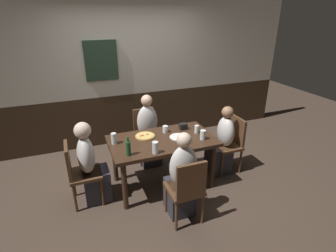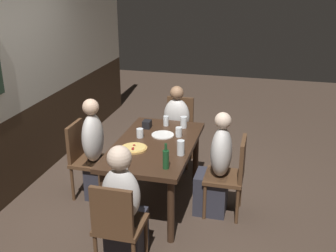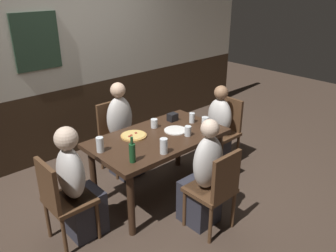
% 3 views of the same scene
% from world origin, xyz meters
% --- Properties ---
extents(ground_plane, '(12.00, 12.00, 0.00)m').
position_xyz_m(ground_plane, '(0.00, 0.00, 0.00)').
color(ground_plane, '#423328').
extents(wall_back, '(6.40, 0.13, 2.60)m').
position_xyz_m(wall_back, '(-0.00, 1.65, 1.30)').
color(wall_back, '#332316').
rests_on(wall_back, ground_plane).
extents(dining_table, '(1.47, 0.83, 0.74)m').
position_xyz_m(dining_table, '(0.00, 0.00, 0.65)').
color(dining_table, '#382316').
rests_on(dining_table, ground_plane).
extents(chair_head_west, '(0.40, 0.40, 0.88)m').
position_xyz_m(chair_head_west, '(-1.15, 0.00, 0.50)').
color(chair_head_west, '#513521').
rests_on(chair_head_west, ground_plane).
extents(chair_mid_far, '(0.40, 0.40, 0.88)m').
position_xyz_m(chair_mid_far, '(0.00, 0.83, 0.50)').
color(chair_mid_far, '#513521').
rests_on(chair_mid_far, ground_plane).
extents(chair_mid_near, '(0.40, 0.40, 0.88)m').
position_xyz_m(chair_mid_near, '(0.00, -0.83, 0.50)').
color(chair_mid_near, '#513521').
rests_on(chair_mid_near, ground_plane).
extents(chair_head_east, '(0.40, 0.40, 0.88)m').
position_xyz_m(chair_head_east, '(1.15, 0.00, 0.50)').
color(chair_head_east, '#513521').
rests_on(chair_head_east, ground_plane).
extents(person_head_west, '(0.37, 0.34, 1.15)m').
position_xyz_m(person_head_west, '(-0.99, 0.00, 0.49)').
color(person_head_west, '#2D2D38').
rests_on(person_head_west, ground_plane).
extents(person_mid_far, '(0.34, 0.37, 1.18)m').
position_xyz_m(person_mid_far, '(-0.00, 0.67, 0.50)').
color(person_mid_far, '#2D2D38').
rests_on(person_mid_far, ground_plane).
extents(person_mid_near, '(0.34, 0.37, 1.15)m').
position_xyz_m(person_mid_near, '(0.00, -0.67, 0.48)').
color(person_mid_near, '#2D2D38').
rests_on(person_mid_near, ground_plane).
extents(person_head_east, '(0.37, 0.34, 1.09)m').
position_xyz_m(person_head_east, '(0.98, 0.00, 0.45)').
color(person_head_east, '#2D2D38').
rests_on(person_head_east, ground_plane).
extents(pizza, '(0.28, 0.28, 0.03)m').
position_xyz_m(pizza, '(-0.20, 0.17, 0.75)').
color(pizza, tan).
rests_on(pizza, dining_table).
extents(pint_glass_stout, '(0.08, 0.08, 0.16)m').
position_xyz_m(pint_glass_stout, '(-0.21, -0.33, 0.81)').
color(pint_glass_stout, silver).
rests_on(pint_glass_stout, dining_table).
extents(tumbler_short, '(0.08, 0.08, 0.10)m').
position_xyz_m(tumbler_short, '(0.12, 0.20, 0.79)').
color(tumbler_short, silver).
rests_on(tumbler_short, dining_table).
extents(pint_glass_amber, '(0.06, 0.06, 0.12)m').
position_xyz_m(pint_glass_amber, '(0.54, 0.02, 0.79)').
color(pint_glass_amber, silver).
rests_on(pint_glass_amber, dining_table).
extents(beer_glass_half, '(0.07, 0.07, 0.11)m').
position_xyz_m(beer_glass_half, '(0.24, -0.21, 0.79)').
color(beer_glass_half, silver).
rests_on(beer_glass_half, dining_table).
extents(highball_clear, '(0.08, 0.08, 0.14)m').
position_xyz_m(highball_clear, '(0.53, -0.20, 0.80)').
color(highball_clear, silver).
rests_on(highball_clear, dining_table).
extents(pint_glass_pale, '(0.07, 0.07, 0.15)m').
position_xyz_m(pint_glass_pale, '(-0.65, 0.11, 0.81)').
color(pint_glass_pale, silver).
rests_on(pint_glass_pale, dining_table).
extents(beer_bottle_green, '(0.06, 0.06, 0.25)m').
position_xyz_m(beer_bottle_green, '(-0.54, -0.26, 0.84)').
color(beer_bottle_green, '#194723').
rests_on(beer_bottle_green, dining_table).
extents(plate_white_large, '(0.25, 0.25, 0.01)m').
position_xyz_m(plate_white_large, '(0.23, -0.03, 0.75)').
color(plate_white_large, white).
rests_on(plate_white_large, dining_table).
extents(condiment_caddy, '(0.11, 0.09, 0.09)m').
position_xyz_m(condiment_caddy, '(0.41, 0.21, 0.79)').
color(condiment_caddy, black).
rests_on(condiment_caddy, dining_table).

